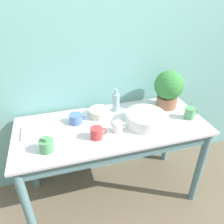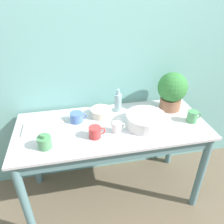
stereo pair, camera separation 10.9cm
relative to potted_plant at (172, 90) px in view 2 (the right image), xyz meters
name	(u,v)px [view 2 (the right image)]	position (x,y,z in m)	size (l,w,h in m)	color
ground_plane	(120,222)	(-0.55, -0.48, -0.97)	(12.00, 12.00, 0.00)	brown
wall_back	(103,59)	(-0.55, 0.23, 0.23)	(6.00, 0.05, 2.40)	#70ADA8
counter_table	(113,141)	(-0.55, -0.18, -0.32)	(1.50, 0.65, 0.78)	slate
potted_plant	(172,90)	(0.00, 0.00, 0.00)	(0.25, 0.25, 0.33)	#8C5B42
bowl_wash_large	(146,120)	(-0.30, -0.21, -0.13)	(0.31, 0.31, 0.10)	silver
bottle_tall	(118,102)	(-0.46, 0.05, -0.10)	(0.06, 0.06, 0.20)	#93B2BC
bottle_short	(45,142)	(-1.05, -0.32, -0.14)	(0.09, 0.09, 0.11)	#4C8C59
mug_red	(95,132)	(-0.70, -0.28, -0.14)	(0.12, 0.09, 0.08)	#C63838
mug_green	(192,116)	(0.09, -0.23, -0.13)	(0.12, 0.08, 0.09)	#4C935B
mug_blue	(77,117)	(-0.82, -0.04, -0.14)	(0.13, 0.10, 0.08)	#4C70B7
mug_white	(117,127)	(-0.53, -0.25, -0.14)	(0.10, 0.07, 0.08)	white
bowl_small_cream	(101,112)	(-0.61, 0.01, -0.15)	(0.18, 0.18, 0.06)	beige
tray_board	(44,127)	(-1.07, -0.09, -0.17)	(0.31, 0.17, 0.02)	beige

